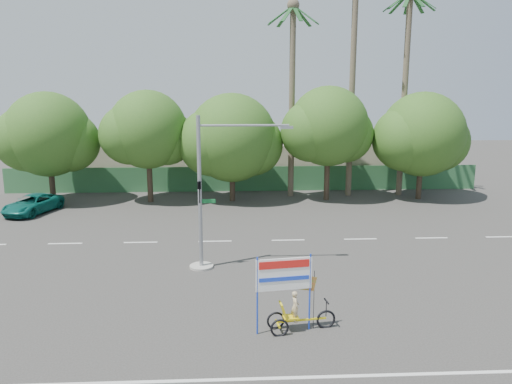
{
  "coord_description": "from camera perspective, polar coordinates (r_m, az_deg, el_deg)",
  "views": [
    {
      "loc": [
        -1.08,
        -18.03,
        8.14
      ],
      "look_at": [
        0.05,
        4.23,
        3.5
      ],
      "focal_mm": 35.0,
      "sensor_mm": 36.0,
      "label": 1
    }
  ],
  "objects": [
    {
      "name": "ground",
      "position": [
        19.82,
        0.5,
        -12.5
      ],
      "size": [
        120.0,
        120.0,
        0.0
      ],
      "primitive_type": "plane",
      "color": "#33302D",
      "rests_on": "ground"
    },
    {
      "name": "fence",
      "position": [
        40.19,
        -1.31,
        1.52
      ],
      "size": [
        38.0,
        0.08,
        2.0
      ],
      "primitive_type": "cube",
      "color": "#336B3D",
      "rests_on": "ground"
    },
    {
      "name": "building_left",
      "position": [
        45.35,
        -14.24,
        3.61
      ],
      "size": [
        12.0,
        8.0,
        4.0
      ],
      "primitive_type": "cube",
      "color": "#BCB295",
      "rests_on": "ground"
    },
    {
      "name": "building_right",
      "position": [
        45.41,
        8.68,
        3.59
      ],
      "size": [
        14.0,
        8.0,
        3.6
      ],
      "primitive_type": "cube",
      "color": "#BCB295",
      "rests_on": "ground"
    },
    {
      "name": "tree_far_left",
      "position": [
        38.45,
        -22.72,
        5.81
      ],
      "size": [
        7.14,
        6.0,
        7.96
      ],
      "color": "#473828",
      "rests_on": "ground"
    },
    {
      "name": "tree_left",
      "position": [
        36.66,
        -12.34,
        6.66
      ],
      "size": [
        6.66,
        5.6,
        8.07
      ],
      "color": "#473828",
      "rests_on": "ground"
    },
    {
      "name": "tree_center",
      "position": [
        36.22,
        -2.85,
        5.92
      ],
      "size": [
        7.62,
        6.4,
        7.85
      ],
      "color": "#473828",
      "rests_on": "ground"
    },
    {
      "name": "tree_right",
      "position": [
        36.83,
        8.18,
        7.12
      ],
      "size": [
        6.9,
        5.8,
        8.36
      ],
      "color": "#473828",
      "rests_on": "ground"
    },
    {
      "name": "tree_far_right",
      "position": [
        38.83,
        18.4,
        5.99
      ],
      "size": [
        7.38,
        6.2,
        7.94
      ],
      "color": "#473828",
      "rests_on": "ground"
    },
    {
      "name": "palm_tall",
      "position": [
        38.69,
        11.06,
        14.99
      ],
      "size": [
        3.73,
        3.79,
        17.45
      ],
      "color": "#70604C",
      "rests_on": "ground"
    },
    {
      "name": "palm_mid",
      "position": [
        39.77,
        16.75,
        13.09
      ],
      "size": [
        3.73,
        3.79,
        15.45
      ],
      "color": "#70604C",
      "rests_on": "ground"
    },
    {
      "name": "palm_short",
      "position": [
        37.82,
        4.16,
        12.82
      ],
      "size": [
        3.73,
        3.79,
        14.45
      ],
      "color": "#70604C",
      "rests_on": "ground"
    },
    {
      "name": "traffic_signal",
      "position": [
        22.66,
        -5.64,
        -1.63
      ],
      "size": [
        4.72,
        1.1,
        7.0
      ],
      "color": "gray",
      "rests_on": "ground"
    },
    {
      "name": "trike_billboard",
      "position": [
        17.29,
        4.07,
        -12.26
      ],
      "size": [
        2.8,
        0.82,
        2.77
      ],
      "rotation": [
        0.0,
        0.0,
        0.14
      ],
      "color": "black",
      "rests_on": "ground"
    },
    {
      "name": "pickup_truck",
      "position": [
        36.24,
        -24.16,
        -1.27
      ],
      "size": [
        3.31,
        4.87,
        1.24
      ],
      "primitive_type": "imported",
      "rotation": [
        0.0,
        0.0,
        -0.31
      ],
      "color": "#0D5E54",
      "rests_on": "ground"
    }
  ]
}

